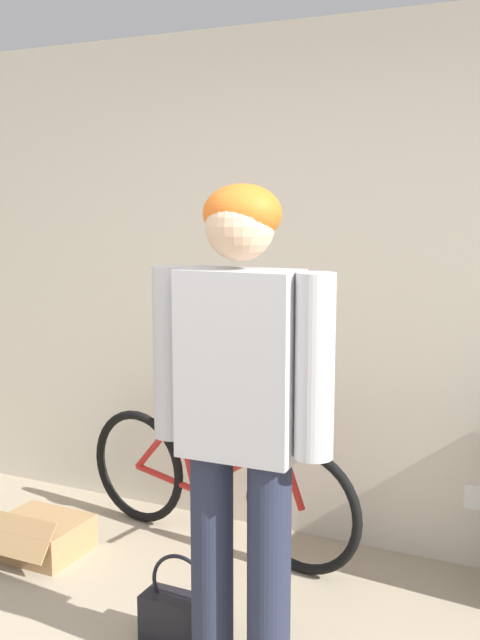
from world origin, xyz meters
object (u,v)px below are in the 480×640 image
(person, at_px, (240,400))
(bicycle, at_px, (213,482))
(handbag, at_px, (180,616))
(cardboard_box, at_px, (41,536))

(person, relative_size, bicycle, 1.10)
(bicycle, xyz_separation_m, handbag, (0.28, -0.83, -0.22))
(person, bearing_deg, bicycle, 120.38)
(person, relative_size, cardboard_box, 4.19)
(person, bearing_deg, handbag, 157.83)
(person, height_order, bicycle, person)
(bicycle, bearing_deg, cardboard_box, -139.09)
(person, bearing_deg, cardboard_box, 157.63)
(person, xyz_separation_m, bicycle, (-0.60, 0.95, -0.72))
(bicycle, relative_size, handbag, 4.38)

